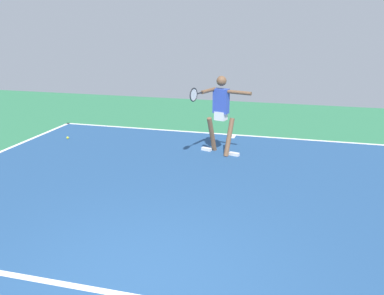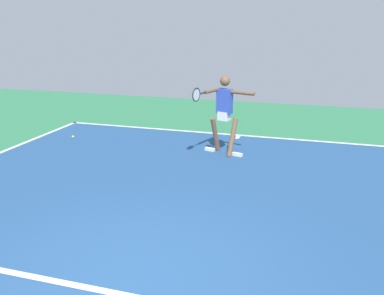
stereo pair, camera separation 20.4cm
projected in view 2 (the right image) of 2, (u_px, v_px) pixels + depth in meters
The scene contains 7 objects.
ground_plane at pixel (130, 282), 4.91m from camera, with size 23.80×23.80×0.00m, color #2D754C.
court_surface at pixel (130, 282), 4.91m from camera, with size 10.26×13.96×0.00m, color navy.
court_line_baseline_near at pixel (239, 135), 11.26m from camera, with size 10.26×0.10×0.01m, color white.
court_line_service at pixel (121, 294), 4.68m from camera, with size 7.69×0.10×0.01m, color white.
court_line_centre_mark at pixel (238, 137), 11.08m from camera, with size 0.10×0.30×0.01m, color white.
tennis_player at pixel (224, 110), 9.38m from camera, with size 1.19×1.23×1.81m.
tennis_ball_by_sideline at pixel (73, 137), 10.99m from camera, with size 0.07×0.07×0.07m, color yellow.
Camera 2 is at (-1.93, 3.85, 2.94)m, focal length 38.94 mm.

